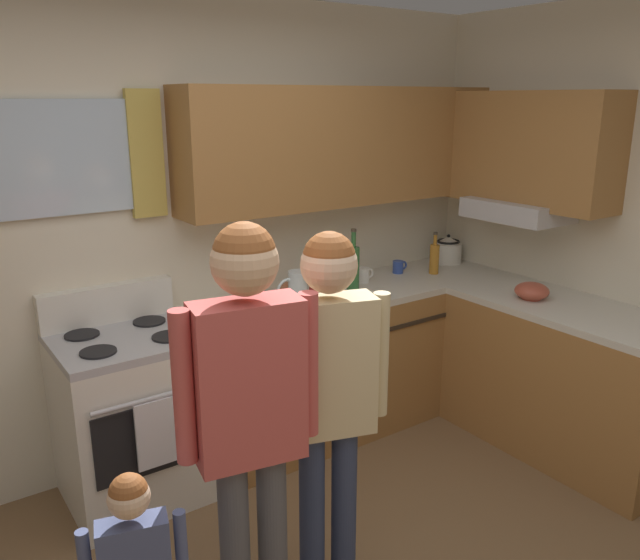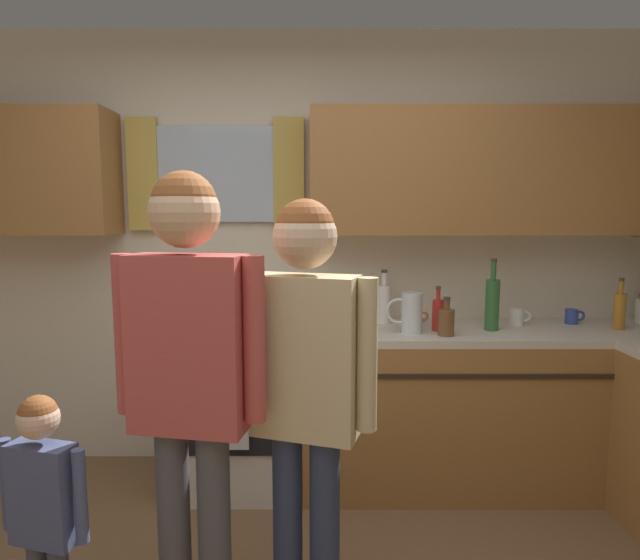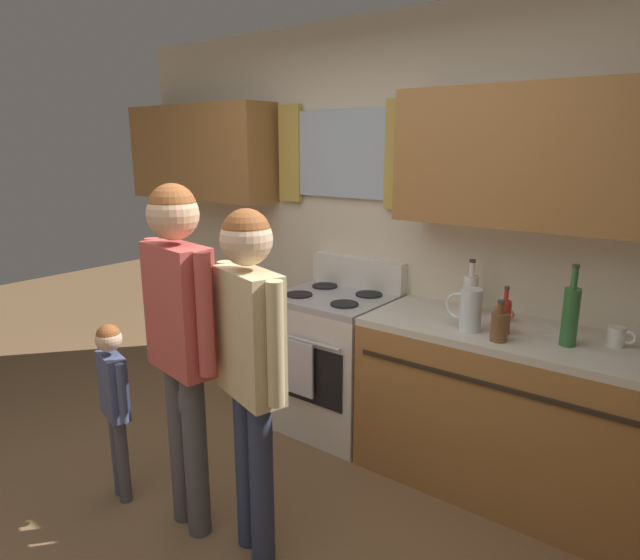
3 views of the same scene
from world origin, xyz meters
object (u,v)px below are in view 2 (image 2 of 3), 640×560
Objects in this scene: bottle_milk_white at (383,303)px; cup_terracotta at (416,317)px; bottle_oil_amber at (618,310)px; water_pitcher at (409,313)px; bottle_squat_brown at (445,321)px; bottle_wine_green at (491,303)px; mug_cobalt_blue at (571,316)px; bottle_sauce_red at (436,314)px; small_child at (42,504)px; stove_oven at (238,403)px; adult_in_plaid at (304,373)px; adult_holding_child at (188,362)px; mug_ceramic_white at (516,317)px.

cup_terracotta is (0.19, -0.02, -0.08)m from bottle_milk_white.
bottle_milk_white reaches higher than bottle_oil_amber.
bottle_oil_amber is 1.18m from water_pitcher.
bottle_oil_amber reaches higher than bottle_squat_brown.
mug_cobalt_blue is at bearing 17.96° from bottle_wine_green.
bottle_wine_green is at bearing 9.83° from water_pitcher.
bottle_sauce_red is 2.02m from small_child.
stove_oven is at bearing 178.00° from bottle_wine_green.
bottle_oil_amber is (0.71, 0.02, -0.04)m from bottle_wine_green.
bottle_sauce_red is 0.85m from mug_cobalt_blue.
cup_terracotta is 0.49× the size of water_pitcher.
mug_cobalt_blue is at bearing 12.80° from bottle_sauce_red.
bottle_oil_amber is at bearing 33.93° from adult_in_plaid.
bottle_wine_green reaches higher than bottle_oil_amber.
bottle_milk_white is at bearing 49.08° from small_child.
water_pitcher reaches higher than cup_terracotta.
adult_holding_child reaches higher than stove_oven.
adult_in_plaid is (0.38, 0.06, -0.05)m from adult_holding_child.
bottle_squat_brown is at bearing -153.81° from bottle_wine_green.
stove_oven is 1.39m from small_child.
stove_oven is at bearing -173.02° from cup_terracotta.
mug_cobalt_blue is 0.12× the size of small_child.
bottle_sauce_red reaches higher than cup_terracotta.
adult_holding_child is at bearing -120.24° from bottle_milk_white.
adult_in_plaid is (-0.61, -1.30, 0.06)m from cup_terracotta.
bottle_oil_amber is at bearing 26.83° from small_child.
bottle_squat_brown is 0.87m from mug_cobalt_blue.
mug_ceramic_white is at bearing 40.08° from adult_holding_child.
water_pitcher is (-0.46, -0.08, -0.04)m from bottle_wine_green.
bottle_squat_brown is at bearing -150.35° from mug_ceramic_white.
bottle_wine_green is 0.56m from mug_cobalt_blue.
bottle_wine_green is 0.25× the size of adult_in_plaid.
bottle_wine_green reaches higher than bottle_sauce_red.
bottle_wine_green is 1.50m from adult_in_plaid.
stove_oven is 1.25m from bottle_squat_brown.
adult_holding_child is at bearing -144.48° from mug_cobalt_blue.
bottle_oil_amber is (1.01, 0.04, 0.02)m from bottle_sauce_red.
mug_ceramic_white is 0.08× the size of adult_holding_child.
adult_holding_child is (-1.37, -1.19, 0.00)m from bottle_wine_green.
bottle_oil_amber is 0.17× the size of adult_holding_child.
adult_in_plaid is at bearing -115.29° from cup_terracotta.
bottle_sauce_red is 0.31m from bottle_wine_green.
cup_terracotta is at bearing 44.71° from small_child.
bottle_milk_white reaches higher than mug_ceramic_white.
adult_in_plaid is at bearing -116.97° from water_pitcher.
bottle_squat_brown is 1.96m from small_child.
small_child is (-1.37, -1.19, -0.40)m from water_pitcher.
stove_oven reaches higher than small_child.
mug_ceramic_white is (0.57, -0.05, 0.01)m from cup_terracotta.
cup_terracotta is at bearing 175.41° from mug_ceramic_white.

